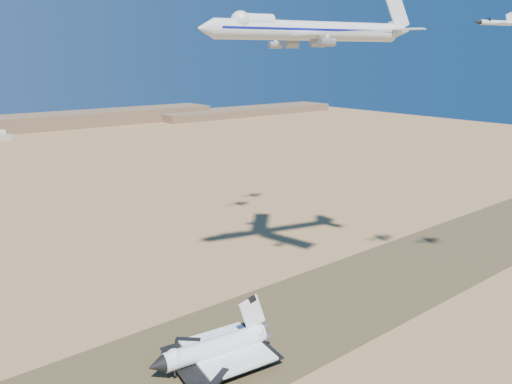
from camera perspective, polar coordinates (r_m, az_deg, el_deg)
ground at (r=159.98m, az=-2.81°, el=-17.12°), size 1200.00×1200.00×0.00m
runway at (r=159.96m, az=-2.81°, el=-17.11°), size 600.00×50.00×0.06m
ridgeline at (r=658.31m, az=-25.88°, el=6.77°), size 960.00×90.00×18.00m
shuttle at (r=149.27m, az=-4.75°, el=-17.48°), size 37.77×26.34×18.55m
carrier_747 at (r=168.25m, az=5.42°, el=17.90°), size 77.25×57.93×19.26m
crew_a at (r=149.42m, az=-0.36°, el=-19.21°), size 0.63×0.80×1.92m
crew_b at (r=151.91m, az=0.76°, el=-18.60°), size 0.79×1.00×1.79m
crew_c at (r=149.09m, az=-0.19°, el=-19.32°), size 1.17×1.05×1.80m
chase_jet_a at (r=171.25m, az=25.64°, el=17.06°), size 15.45×8.91×3.92m
chase_jet_c at (r=216.71m, az=-0.20°, el=17.27°), size 14.98×8.57×3.79m
chase_jet_d at (r=234.83m, az=2.05°, el=17.52°), size 14.71×8.14×3.67m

